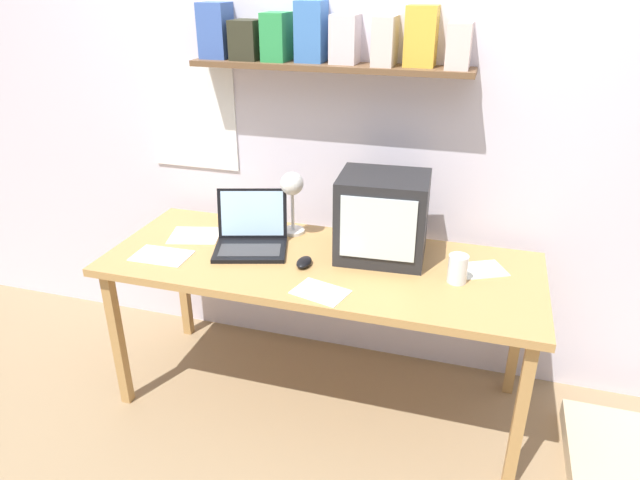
{
  "coord_description": "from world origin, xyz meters",
  "views": [
    {
      "loc": [
        0.63,
        -2.11,
        1.86
      ],
      "look_at": [
        0.0,
        0.0,
        0.84
      ],
      "focal_mm": 32.0,
      "sensor_mm": 36.0,
      "label": 1
    }
  ],
  "objects_px": {
    "open_notebook": "(481,270)",
    "printed_handout": "(162,256)",
    "crt_monitor": "(382,217)",
    "floor_cushion": "(633,460)",
    "corner_desk": "(320,272)",
    "computer_mouse": "(304,262)",
    "desk_lamp": "(292,191)",
    "juice_glass": "(458,270)",
    "loose_paper_near_monitor": "(195,235)",
    "laptop": "(251,234)",
    "loose_paper_near_laptop": "(320,292)"
  },
  "relations": [
    {
      "from": "laptop",
      "to": "corner_desk",
      "type": "bearing_deg",
      "value": -25.36
    },
    {
      "from": "loose_paper_near_monitor",
      "to": "corner_desk",
      "type": "bearing_deg",
      "value": -6.98
    },
    {
      "from": "printed_handout",
      "to": "floor_cushion",
      "type": "relative_size",
      "value": 0.49
    },
    {
      "from": "crt_monitor",
      "to": "floor_cushion",
      "type": "relative_size",
      "value": 0.76
    },
    {
      "from": "loose_paper_near_laptop",
      "to": "printed_handout",
      "type": "relative_size",
      "value": 0.94
    },
    {
      "from": "juice_glass",
      "to": "floor_cushion",
      "type": "distance_m",
      "value": 1.08
    },
    {
      "from": "loose_paper_near_laptop",
      "to": "loose_paper_near_monitor",
      "type": "bearing_deg",
      "value": 155.0
    },
    {
      "from": "crt_monitor",
      "to": "floor_cushion",
      "type": "distance_m",
      "value": 1.44
    },
    {
      "from": "desk_lamp",
      "to": "loose_paper_near_monitor",
      "type": "distance_m",
      "value": 0.52
    },
    {
      "from": "laptop",
      "to": "desk_lamp",
      "type": "bearing_deg",
      "value": 29.27
    },
    {
      "from": "juice_glass",
      "to": "printed_handout",
      "type": "relative_size",
      "value": 0.47
    },
    {
      "from": "open_notebook",
      "to": "juice_glass",
      "type": "bearing_deg",
      "value": -125.06
    },
    {
      "from": "juice_glass",
      "to": "loose_paper_near_monitor",
      "type": "xyz_separation_m",
      "value": [
        -1.23,
        0.1,
        -0.05
      ]
    },
    {
      "from": "desk_lamp",
      "to": "printed_handout",
      "type": "relative_size",
      "value": 1.28
    },
    {
      "from": "laptop",
      "to": "juice_glass",
      "type": "height_order",
      "value": "laptop"
    },
    {
      "from": "corner_desk",
      "to": "desk_lamp",
      "type": "distance_m",
      "value": 0.4
    },
    {
      "from": "crt_monitor",
      "to": "desk_lamp",
      "type": "height_order",
      "value": "crt_monitor"
    },
    {
      "from": "desk_lamp",
      "to": "loose_paper_near_monitor",
      "type": "height_order",
      "value": "desk_lamp"
    },
    {
      "from": "crt_monitor",
      "to": "juice_glass",
      "type": "height_order",
      "value": "crt_monitor"
    },
    {
      "from": "crt_monitor",
      "to": "printed_handout",
      "type": "relative_size",
      "value": 1.57
    },
    {
      "from": "desk_lamp",
      "to": "floor_cushion",
      "type": "xyz_separation_m",
      "value": [
        1.56,
        -0.26,
        -0.92
      ]
    },
    {
      "from": "loose_paper_near_monitor",
      "to": "juice_glass",
      "type": "bearing_deg",
      "value": -4.5
    },
    {
      "from": "juice_glass",
      "to": "floor_cushion",
      "type": "bearing_deg",
      "value": -3.0
    },
    {
      "from": "desk_lamp",
      "to": "printed_handout",
      "type": "xyz_separation_m",
      "value": [
        -0.49,
        -0.36,
        -0.23
      ]
    },
    {
      "from": "loose_paper_near_laptop",
      "to": "open_notebook",
      "type": "xyz_separation_m",
      "value": [
        0.59,
        0.37,
        0.0
      ]
    },
    {
      "from": "corner_desk",
      "to": "laptop",
      "type": "distance_m",
      "value": 0.36
    },
    {
      "from": "printed_handout",
      "to": "juice_glass",
      "type": "bearing_deg",
      "value": 6.32
    },
    {
      "from": "crt_monitor",
      "to": "desk_lamp",
      "type": "distance_m",
      "value": 0.44
    },
    {
      "from": "loose_paper_near_laptop",
      "to": "printed_handout",
      "type": "height_order",
      "value": "same"
    },
    {
      "from": "desk_lamp",
      "to": "floor_cushion",
      "type": "distance_m",
      "value": 1.83
    },
    {
      "from": "crt_monitor",
      "to": "open_notebook",
      "type": "height_order",
      "value": "crt_monitor"
    },
    {
      "from": "crt_monitor",
      "to": "floor_cushion",
      "type": "bearing_deg",
      "value": -13.22
    },
    {
      "from": "desk_lamp",
      "to": "computer_mouse",
      "type": "relative_size",
      "value": 3.06
    },
    {
      "from": "desk_lamp",
      "to": "printed_handout",
      "type": "bearing_deg",
      "value": -162.75
    },
    {
      "from": "desk_lamp",
      "to": "floor_cushion",
      "type": "height_order",
      "value": "desk_lamp"
    },
    {
      "from": "laptop",
      "to": "loose_paper_near_monitor",
      "type": "distance_m",
      "value": 0.31
    },
    {
      "from": "computer_mouse",
      "to": "printed_handout",
      "type": "height_order",
      "value": "computer_mouse"
    },
    {
      "from": "corner_desk",
      "to": "desk_lamp",
      "type": "height_order",
      "value": "desk_lamp"
    },
    {
      "from": "open_notebook",
      "to": "printed_handout",
      "type": "relative_size",
      "value": 0.95
    },
    {
      "from": "corner_desk",
      "to": "computer_mouse",
      "type": "bearing_deg",
      "value": -130.63
    },
    {
      "from": "crt_monitor",
      "to": "floor_cushion",
      "type": "height_order",
      "value": "crt_monitor"
    },
    {
      "from": "juice_glass",
      "to": "loose_paper_near_monitor",
      "type": "bearing_deg",
      "value": 175.5
    },
    {
      "from": "printed_handout",
      "to": "desk_lamp",
      "type": "bearing_deg",
      "value": 36.44
    },
    {
      "from": "laptop",
      "to": "desk_lamp",
      "type": "relative_size",
      "value": 1.19
    },
    {
      "from": "desk_lamp",
      "to": "corner_desk",
      "type": "bearing_deg",
      "value": -65.45
    },
    {
      "from": "laptop",
      "to": "computer_mouse",
      "type": "relative_size",
      "value": 3.65
    },
    {
      "from": "computer_mouse",
      "to": "printed_handout",
      "type": "distance_m",
      "value": 0.64
    },
    {
      "from": "loose_paper_near_laptop",
      "to": "corner_desk",
      "type": "bearing_deg",
      "value": 107.09
    },
    {
      "from": "open_notebook",
      "to": "printed_handout",
      "type": "xyz_separation_m",
      "value": [
        -1.36,
        -0.27,
        0.0
      ]
    },
    {
      "from": "crt_monitor",
      "to": "corner_desk",
      "type": "bearing_deg",
      "value": -155.83
    }
  ]
}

